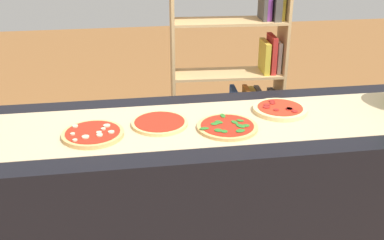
{
  "coord_description": "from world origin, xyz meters",
  "views": [
    {
      "loc": [
        -0.31,
        -1.96,
        1.78
      ],
      "look_at": [
        0.0,
        0.0,
        0.9
      ],
      "focal_mm": 43.96,
      "sensor_mm": 36.0,
      "label": 1
    }
  ],
  "objects": [
    {
      "name": "parchment_paper",
      "position": [
        0.0,
        0.0,
        0.88
      ],
      "size": [
        2.32,
        0.5,
        0.0
      ],
      "primitive_type": "cube",
      "color": "tan",
      "rests_on": "counter"
    },
    {
      "name": "pizza_spinach_2",
      "position": [
        0.15,
        -0.08,
        0.89
      ],
      "size": [
        0.28,
        0.28,
        0.02
      ],
      "color": "tan",
      "rests_on": "parchment_paper"
    },
    {
      "name": "pizza_plain_1",
      "position": [
        -0.15,
        0.01,
        0.89
      ],
      "size": [
        0.26,
        0.26,
        0.02
      ],
      "color": "#DBB26B",
      "rests_on": "parchment_paper"
    },
    {
      "name": "bookshelf",
      "position": [
        0.53,
        1.1,
        0.67
      ],
      "size": [
        0.8,
        0.31,
        1.49
      ],
      "color": "tan",
      "rests_on": "ground_plane"
    },
    {
      "name": "pizza_mushroom_0",
      "position": [
        -0.45,
        -0.07,
        0.89
      ],
      "size": [
        0.27,
        0.27,
        0.03
      ],
      "color": "tan",
      "rests_on": "parchment_paper"
    },
    {
      "name": "counter",
      "position": [
        0.0,
        0.0,
        0.44
      ],
      "size": [
        2.62,
        0.75,
        0.88
      ],
      "primitive_type": "cube",
      "color": "black",
      "rests_on": "ground_plane"
    },
    {
      "name": "pizza_pepperoni_3",
      "position": [
        0.45,
        0.07,
        0.9
      ],
      "size": [
        0.27,
        0.27,
        0.03
      ],
      "color": "#E5C17F",
      "rests_on": "parchment_paper"
    }
  ]
}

